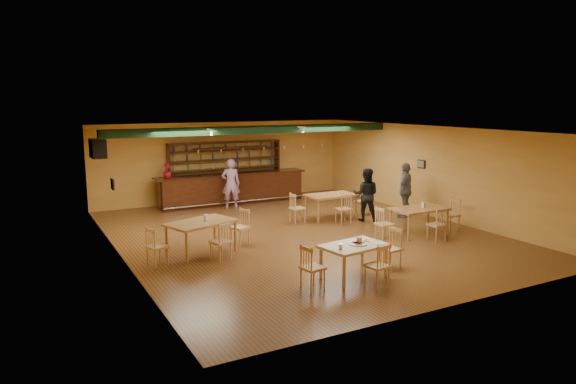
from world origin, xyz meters
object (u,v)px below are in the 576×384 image
dining_table_d (419,221)px  patron_bar (231,184)px  dining_table_c (201,238)px  patron_right_a (366,195)px  dining_table_b (331,206)px  bar_counter (232,189)px  near_table (354,261)px

dining_table_d → patron_bar: (-3.36, 6.00, 0.50)m
dining_table_c → patron_right_a: patron_right_a is taller
patron_right_a → dining_table_c: bearing=49.5°
dining_table_b → dining_table_d: 3.16m
dining_table_b → patron_bar: (-2.29, 3.02, 0.50)m
bar_counter → dining_table_d: bar_counter is taller
dining_table_b → near_table: size_ratio=1.14×
dining_table_b → bar_counter: bearing=117.3°
dining_table_b → dining_table_c: 5.37m
near_table → dining_table_c: bearing=117.0°
dining_table_d → patron_bar: 6.89m
near_table → dining_table_d: bearing=21.3°
dining_table_c → patron_right_a: 5.95m
dining_table_c → patron_bar: patron_bar is taller
dining_table_d → near_table: 4.35m
bar_counter → patron_right_a: bearing=-59.9°
bar_counter → patron_right_a: size_ratio=3.40×
bar_counter → dining_table_d: 7.44m
dining_table_d → near_table: size_ratio=1.13×
near_table → patron_right_a: (3.52, 4.32, 0.47)m
dining_table_c → patron_bar: size_ratio=0.93×
dining_table_b → dining_table_c: dining_table_c is taller
dining_table_b → patron_right_a: size_ratio=0.94×
patron_bar → dining_table_d: bearing=139.6°
bar_counter → near_table: bar_counter is taller
patron_bar → dining_table_b: bearing=147.5°
near_table → patron_bar: (0.43, 8.14, 0.52)m
dining_table_b → patron_bar: size_ratio=0.89×
dining_table_b → dining_table_d: size_ratio=1.01×
near_table → patron_right_a: 5.59m
near_table → patron_bar: patron_bar is taller
patron_bar → bar_counter: bearing=-94.9°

